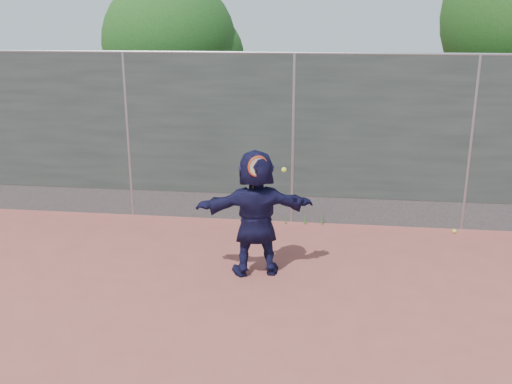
# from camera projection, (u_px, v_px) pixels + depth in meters

# --- Properties ---
(ground) EXTENTS (80.00, 80.00, 0.00)m
(ground) POSITION_uv_depth(u_px,v_px,m) (272.00, 316.00, 7.10)
(ground) COLOR #9E4C42
(ground) RESTS_ON ground
(player) EXTENTS (1.78, 0.94, 1.84)m
(player) POSITION_uv_depth(u_px,v_px,m) (256.00, 213.00, 8.06)
(player) COLOR #151438
(player) RESTS_ON ground
(ball_ground) EXTENTS (0.07, 0.07, 0.07)m
(ball_ground) POSITION_uv_depth(u_px,v_px,m) (454.00, 231.00, 9.84)
(ball_ground) COLOR #E3F737
(ball_ground) RESTS_ON ground
(fence) EXTENTS (20.00, 0.06, 3.03)m
(fence) POSITION_uv_depth(u_px,v_px,m) (293.00, 136.00, 9.96)
(fence) COLOR #38423D
(fence) RESTS_ON ground
(swing_action) EXTENTS (0.52, 0.18, 0.51)m
(swing_action) POSITION_uv_depth(u_px,v_px,m) (260.00, 168.00, 7.66)
(swing_action) COLOR red
(swing_action) RESTS_ON ground
(tree_left) EXTENTS (3.15, 3.00, 4.53)m
(tree_left) POSITION_uv_depth(u_px,v_px,m) (177.00, 47.00, 12.82)
(tree_left) COLOR #382314
(tree_left) RESTS_ON ground
(weed_clump) EXTENTS (0.68, 0.07, 0.30)m
(weed_clump) POSITION_uv_depth(u_px,v_px,m) (307.00, 217.00, 10.24)
(weed_clump) COLOR #387226
(weed_clump) RESTS_ON ground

